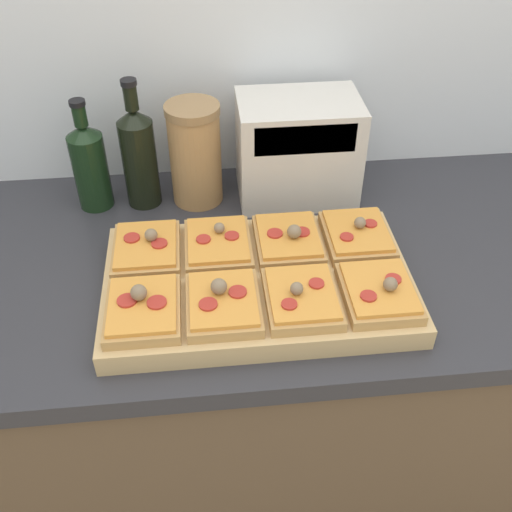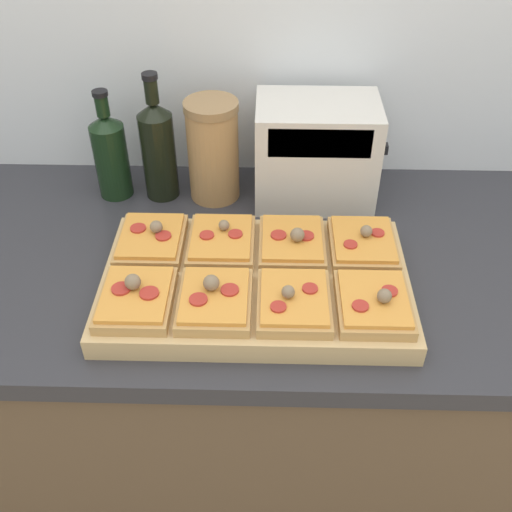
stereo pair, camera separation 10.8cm
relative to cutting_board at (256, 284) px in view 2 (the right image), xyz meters
The scene contains 15 objects.
wall_back 0.56m from the cutting_board, 80.83° to the left, with size 6.00×0.06×2.50m.
kitchen_counter 0.50m from the cutting_board, 55.96° to the left, with size 2.63×0.67×0.92m.
cutting_board is the anchor object (origin of this frame).
pizza_slice_back_left 0.22m from the cutting_board, 158.15° to the left, with size 0.12×0.15×0.05m.
pizza_slice_back_midleft 0.11m from the cutting_board, 129.74° to the left, with size 0.12×0.15×0.05m.
pizza_slice_back_midright 0.11m from the cutting_board, 49.80° to the left, with size 0.12×0.15×0.05m.
pizza_slice_back_right 0.22m from the cutting_board, 21.76° to the left, with size 0.12×0.15×0.05m.
pizza_slice_front_left 0.22m from the cutting_board, 158.37° to the right, with size 0.12×0.15×0.06m.
pizza_slice_front_midleft 0.11m from the cutting_board, 130.12° to the right, with size 0.12×0.15×0.06m.
pizza_slice_front_midright 0.11m from the cutting_board, 50.29° to the right, with size 0.12×0.15×0.05m.
pizza_slice_front_right 0.22m from the cutting_board, 21.81° to the right, with size 0.12×0.15×0.05m.
olive_oil_bottle 0.46m from the cutting_board, 135.21° to the left, with size 0.07×0.07×0.24m.
wine_bottle 0.40m from the cutting_board, 124.22° to the left, with size 0.07×0.07×0.28m.
grain_jar_tall 0.35m from the cutting_board, 107.29° to the left, with size 0.11×0.11×0.22m.
toaster_oven 0.35m from the cutting_board, 69.35° to the left, with size 0.28×0.17×0.22m.
Camera 2 is at (-0.05, -0.59, 1.68)m, focal length 42.00 mm.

